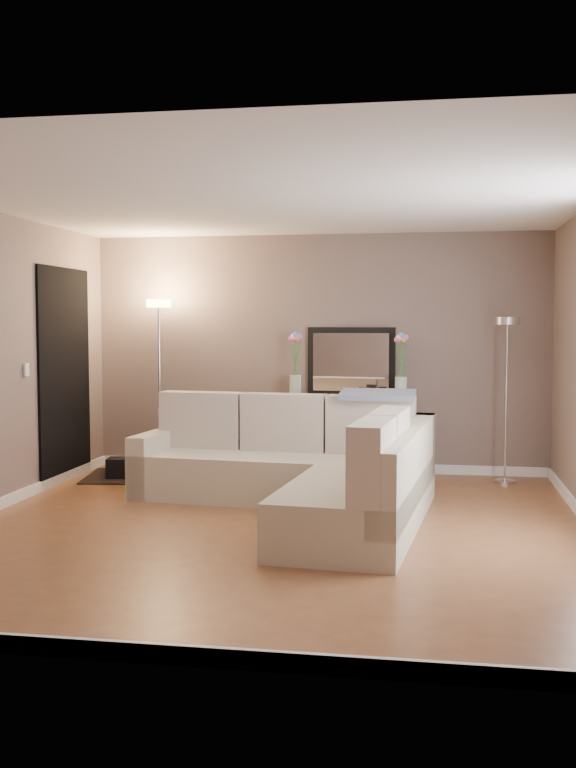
% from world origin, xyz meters
% --- Properties ---
extents(floor, '(5.00, 5.50, 0.01)m').
position_xyz_m(floor, '(0.00, 0.00, -0.01)').
color(floor, brown).
rests_on(floor, ground).
extents(ceiling, '(5.00, 5.50, 0.01)m').
position_xyz_m(ceiling, '(0.00, 0.00, 2.60)').
color(ceiling, white).
rests_on(ceiling, ground).
extents(wall_back, '(5.00, 0.02, 2.60)m').
position_xyz_m(wall_back, '(0.00, 2.76, 1.30)').
color(wall_back, '#77645C').
rests_on(wall_back, ground).
extents(wall_front, '(5.00, 0.02, 2.60)m').
position_xyz_m(wall_front, '(0.00, -2.76, 1.30)').
color(wall_front, '#77645C').
rests_on(wall_front, ground).
extents(baseboard_back, '(5.00, 0.03, 0.10)m').
position_xyz_m(baseboard_back, '(0.00, 2.73, 0.05)').
color(baseboard_back, white).
rests_on(baseboard_back, ground).
extents(baseboard_front, '(5.00, 0.03, 0.10)m').
position_xyz_m(baseboard_front, '(0.00, -2.73, 0.05)').
color(baseboard_front, white).
rests_on(baseboard_front, ground).
extents(doorway, '(0.02, 1.20, 2.20)m').
position_xyz_m(doorway, '(-2.48, 1.70, 1.10)').
color(doorway, black).
rests_on(doorway, ground).
extents(switch_plate, '(0.02, 0.08, 0.12)m').
position_xyz_m(switch_plate, '(-2.48, 0.85, 1.20)').
color(switch_plate, white).
rests_on(switch_plate, ground).
extents(sectional_sofa, '(2.80, 2.86, 0.96)m').
position_xyz_m(sectional_sofa, '(0.20, 0.73, 0.36)').
color(sectional_sofa, beige).
rests_on(sectional_sofa, floor).
extents(throw_blanket, '(0.71, 0.43, 0.09)m').
position_xyz_m(throw_blanket, '(0.75, 1.35, 0.97)').
color(throw_blanket, slate).
rests_on(throw_blanket, sectional_sofa).
extents(console_table, '(1.40, 0.55, 0.84)m').
position_xyz_m(console_table, '(0.28, 2.50, 0.47)').
color(console_table, black).
rests_on(console_table, floor).
extents(leaning_mirror, '(0.96, 0.17, 0.76)m').
position_xyz_m(leaning_mirror, '(0.38, 2.66, 1.21)').
color(leaning_mirror, black).
rests_on(leaning_mirror, console_table).
extents(table_decor, '(0.58, 0.17, 0.14)m').
position_xyz_m(table_decor, '(0.35, 2.45, 0.86)').
color(table_decor, orange).
rests_on(table_decor, console_table).
extents(flower_vase_left, '(0.16, 0.14, 0.72)m').
position_xyz_m(flower_vase_left, '(-0.21, 2.56, 1.13)').
color(flower_vase_left, silver).
rests_on(flower_vase_left, console_table).
extents(flower_vase_right, '(0.16, 0.14, 0.72)m').
position_xyz_m(flower_vase_right, '(0.93, 2.41, 1.13)').
color(flower_vase_right, silver).
rests_on(flower_vase_right, console_table).
extents(floor_lamp_lit, '(0.30, 0.30, 1.89)m').
position_xyz_m(floor_lamp_lit, '(-1.70, 2.41, 1.33)').
color(floor_lamp_lit, silver).
rests_on(floor_lamp_lit, floor).
extents(floor_lamp_unlit, '(0.26, 0.26, 1.69)m').
position_xyz_m(floor_lamp_unlit, '(1.99, 2.31, 1.20)').
color(floor_lamp_unlit, silver).
rests_on(floor_lamp_unlit, floor).
extents(charcoal_rug, '(1.36, 1.10, 0.02)m').
position_xyz_m(charcoal_rug, '(-1.75, 2.04, 0.01)').
color(charcoal_rug, black).
rests_on(charcoal_rug, floor).
extents(black_bag, '(0.38, 0.30, 0.23)m').
position_xyz_m(black_bag, '(-1.93, 1.91, 0.11)').
color(black_bag, black).
rests_on(black_bag, charcoal_rug).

